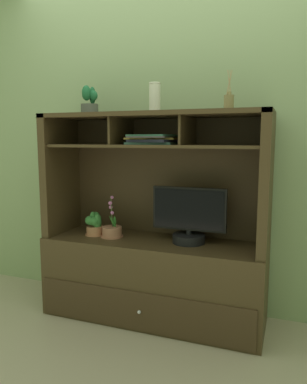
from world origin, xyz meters
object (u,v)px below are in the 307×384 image
(media_console, at_px, (154,256))
(potted_orchid, at_px, (112,231))
(potted_succulent, at_px, (89,103))
(ceramic_vase, at_px, (155,98))
(tv_monitor, at_px, (189,220))
(potted_fern, at_px, (95,224))
(magazine_stack_left, at_px, (153,140))
(diffuser_bottle, at_px, (229,102))

(media_console, relative_size, potted_orchid, 5.17)
(potted_succulent, distance_m, ceramic_vase, 0.51)
(tv_monitor, relative_size, potted_orchid, 1.69)
(tv_monitor, bearing_deg, potted_fern, -177.10)
(potted_fern, distance_m, magazine_stack_left, 0.79)
(tv_monitor, distance_m, magazine_stack_left, 0.61)
(potted_succulent, height_order, ceramic_vase, potted_succulent)
(potted_orchid, bearing_deg, tv_monitor, 4.45)
(diffuser_bottle, height_order, potted_succulent, diffuser_bottle)
(potted_fern, height_order, potted_succulent, potted_succulent)
(magazine_stack_left, bearing_deg, media_console, 96.84)
(magazine_stack_left, bearing_deg, potted_fern, 178.78)
(tv_monitor, height_order, diffuser_bottle, diffuser_bottle)
(tv_monitor, relative_size, ceramic_vase, 2.53)
(media_console, distance_m, magazine_stack_left, 0.84)
(potted_fern, relative_size, potted_succulent, 0.85)
(potted_fern, xyz_separation_m, potted_succulent, (-0.05, 0.04, 0.90))
(tv_monitor, height_order, potted_orchid, tv_monitor)
(potted_fern, xyz_separation_m, magazine_stack_left, (0.47, -0.01, 0.64))
(media_console, xyz_separation_m, magazine_stack_left, (0.00, -0.04, 0.84))
(tv_monitor, height_order, potted_succulent, potted_succulent)
(diffuser_bottle, bearing_deg, potted_fern, 179.81)
(ceramic_vase, bearing_deg, media_console, -90.00)
(potted_succulent, bearing_deg, ceramic_vase, -0.00)
(ceramic_vase, bearing_deg, diffuser_bottle, -5.08)
(potted_orchid, xyz_separation_m, diffuser_bottle, (0.83, 0.01, 0.90))
(ceramic_vase, bearing_deg, magazine_stack_left, -85.38)
(media_console, bearing_deg, magazine_stack_left, -83.16)
(magazine_stack_left, bearing_deg, tv_monitor, 10.48)
(potted_fern, bearing_deg, diffuser_bottle, -0.19)
(media_console, bearing_deg, ceramic_vase, 90.00)
(tv_monitor, bearing_deg, ceramic_vase, 178.64)
(potted_fern, bearing_deg, tv_monitor, 2.90)
(media_console, relative_size, tv_monitor, 3.05)
(media_console, distance_m, potted_succulent, 1.22)
(media_console, height_order, potted_orchid, media_console)
(potted_orchid, distance_m, diffuser_bottle, 1.23)
(potted_orchid, distance_m, ceramic_vase, 1.01)
(potted_fern, height_order, diffuser_bottle, diffuser_bottle)
(magazine_stack_left, bearing_deg, ceramic_vase, 94.62)
(potted_orchid, relative_size, potted_fern, 1.72)
(diffuser_bottle, bearing_deg, potted_orchid, -179.66)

